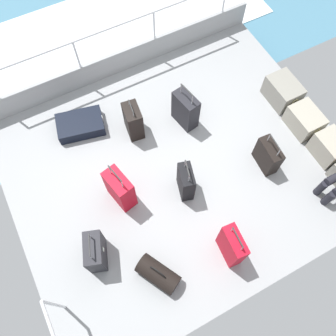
% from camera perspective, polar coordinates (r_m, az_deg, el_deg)
% --- Properties ---
extents(ground_plane, '(4.40, 5.20, 0.06)m').
position_cam_1_polar(ground_plane, '(5.56, 1.72, 0.46)').
color(ground_plane, '#939699').
extents(gunwale_port, '(0.06, 5.20, 0.45)m').
position_cam_1_polar(gunwale_port, '(6.48, -7.85, 16.94)').
color(gunwale_port, '#939699').
rests_on(gunwale_port, ground_plane).
extents(railing_port, '(0.04, 4.20, 1.02)m').
position_cam_1_polar(railing_port, '(6.09, -8.54, 20.44)').
color(railing_port, silver).
rests_on(railing_port, ground_plane).
extents(sea_wake, '(12.00, 12.00, 0.01)m').
position_cam_1_polar(sea_wake, '(7.86, -11.89, 20.79)').
color(sea_wake, teal).
rests_on(sea_wake, ground_plane).
extents(cargo_crate_0, '(0.63, 0.43, 0.40)m').
position_cam_1_polar(cargo_crate_0, '(6.34, 18.30, 11.84)').
color(cargo_crate_0, gray).
rests_on(cargo_crate_0, ground_plane).
extents(cargo_crate_1, '(0.59, 0.41, 0.36)m').
position_cam_1_polar(cargo_crate_1, '(6.14, 21.47, 7.31)').
color(cargo_crate_1, '#9E9989').
rests_on(cargo_crate_1, ground_plane).
extents(cargo_crate_2, '(0.53, 0.38, 0.41)m').
position_cam_1_polar(cargo_crate_2, '(5.99, 24.91, 3.11)').
color(cargo_crate_2, '#9E9989').
rests_on(cargo_crate_2, ground_plane).
extents(suitcase_0, '(0.50, 0.37, 0.70)m').
position_cam_1_polar(suitcase_0, '(4.89, -11.79, -13.34)').
color(suitcase_0, black).
rests_on(suitcase_0, ground_plane).
extents(suitcase_1, '(0.41, 0.29, 0.71)m').
position_cam_1_polar(suitcase_1, '(5.60, -5.71, 7.67)').
color(suitcase_1, black).
rests_on(suitcase_1, ground_plane).
extents(suitcase_2, '(0.44, 0.21, 0.82)m').
position_cam_1_polar(suitcase_2, '(4.82, 10.39, -12.47)').
color(suitcase_2, '#B70C1E').
rests_on(suitcase_2, ground_plane).
extents(suitcase_3, '(0.49, 0.33, 0.89)m').
position_cam_1_polar(suitcase_3, '(5.04, -7.88, -3.44)').
color(suitcase_3, '#B70C1E').
rests_on(suitcase_3, ground_plane).
extents(suitcase_4, '(0.41, 0.28, 0.78)m').
position_cam_1_polar(suitcase_4, '(5.09, 2.93, -2.27)').
color(suitcase_4, black).
rests_on(suitcase_4, ground_plane).
extents(suitcase_5, '(0.46, 0.23, 0.69)m').
position_cam_1_polar(suitcase_5, '(5.52, 16.03, 1.95)').
color(suitcase_5, black).
rests_on(suitcase_5, ground_plane).
extents(suitcase_6, '(0.48, 0.31, 0.84)m').
position_cam_1_polar(suitcase_6, '(5.68, 2.87, 9.51)').
color(suitcase_6, black).
rests_on(suitcase_6, ground_plane).
extents(suitcase_7, '(0.65, 0.84, 0.20)m').
position_cam_1_polar(suitcase_7, '(5.95, -14.16, 6.90)').
color(suitcase_7, black).
rests_on(suitcase_7, ground_plane).
extents(duffel_bag, '(0.65, 0.53, 0.41)m').
position_cam_1_polar(duffel_bag, '(4.88, -1.64, -16.98)').
color(duffel_bag, black).
rests_on(duffel_bag, ground_plane).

